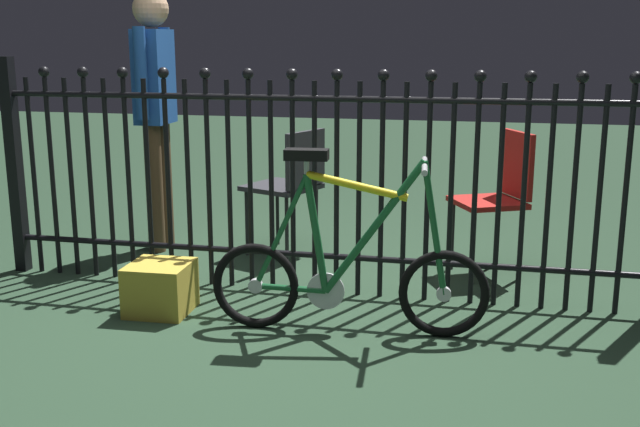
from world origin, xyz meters
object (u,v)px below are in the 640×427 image
object	(u,v)px
bicycle	(348,271)
chair_red	(500,190)
person_visitor	(155,98)
display_crate	(160,288)
chair_charcoal	(291,179)

from	to	relation	value
bicycle	chair_red	world-z (taller)	bicycle
person_visitor	display_crate	distance (m)	1.52
chair_red	display_crate	world-z (taller)	chair_red
chair_charcoal	person_visitor	xyz separation A→B (m)	(-0.89, -0.03, 0.50)
display_crate	person_visitor	bearing A→B (deg)	114.21
chair_charcoal	person_visitor	bearing A→B (deg)	-178.38
bicycle	chair_red	bearing A→B (deg)	58.00
chair_red	chair_charcoal	distance (m)	1.30
bicycle	chair_charcoal	distance (m)	1.37
chair_charcoal	chair_red	bearing A→B (deg)	-4.99
person_visitor	display_crate	world-z (taller)	person_visitor
bicycle	chair_red	xyz separation A→B (m)	(0.69, 1.11, 0.21)
chair_charcoal	person_visitor	world-z (taller)	person_visitor
bicycle	person_visitor	distance (m)	2.03
chair_charcoal	display_crate	world-z (taller)	chair_charcoal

